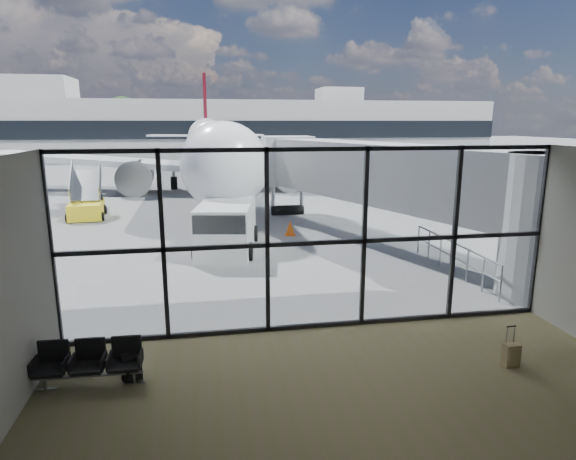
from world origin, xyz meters
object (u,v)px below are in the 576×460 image
object	(u,v)px
seating_row	(90,360)
belt_loader	(87,200)
service_van	(227,226)
suitcase	(512,355)
mobile_stairs	(87,207)
backpack	(132,368)
airliner	(211,147)

from	to	relation	value
seating_row	belt_loader	xyz separation A→B (m)	(-4.28, 19.70, 0.18)
seating_row	service_van	size ratio (longest dim) A/B	0.42
suitcase	mobile_stairs	world-z (taller)	mobile_stairs
backpack	mobile_stairs	bearing A→B (deg)	81.93
belt_loader	seating_row	bearing A→B (deg)	-90.18
seating_row	suitcase	xyz separation A→B (m)	(8.59, -0.82, -0.23)
backpack	airliner	xyz separation A→B (m)	(2.25, 29.47, 2.83)
airliner	belt_loader	distance (m)	12.44
airliner	service_van	xyz separation A→B (m)	(0.14, -19.89, -2.08)
backpack	service_van	xyz separation A→B (m)	(2.39, 9.59, 0.75)
seating_row	backpack	size ratio (longest dim) A/B	3.72
suitcase	airliner	size ratio (longest dim) A/B	0.02
airliner	service_van	bearing A→B (deg)	-90.40
suitcase	airliner	bearing A→B (deg)	97.38
mobile_stairs	belt_loader	bearing A→B (deg)	94.10
seating_row	backpack	bearing A→B (deg)	2.10
suitcase	airliner	world-z (taller)	airliner
seating_row	suitcase	distance (m)	8.63
airliner	suitcase	bearing A→B (deg)	-80.40
suitcase	belt_loader	size ratio (longest dim) A/B	0.19
backpack	service_van	distance (m)	9.91
airliner	seating_row	bearing A→B (deg)	-96.67
airliner	service_van	world-z (taller)	airliner
seating_row	backpack	world-z (taller)	seating_row
seating_row	airliner	xyz separation A→B (m)	(3.02, 29.48, 2.59)
belt_loader	mobile_stairs	xyz separation A→B (m)	(0.36, -1.87, -0.11)
belt_loader	mobile_stairs	distance (m)	1.91
seating_row	belt_loader	world-z (taller)	belt_loader
service_van	suitcase	bearing A→B (deg)	-52.61
suitcase	airliner	xyz separation A→B (m)	(-5.57, 30.30, 2.82)
airliner	mobile_stairs	distance (m)	13.80
seating_row	airliner	distance (m)	29.75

